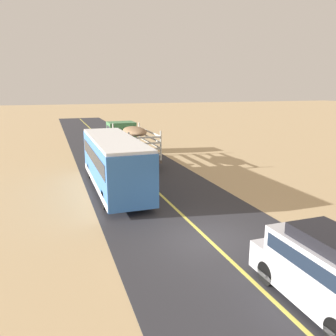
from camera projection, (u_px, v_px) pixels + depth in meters
ground_plane at (208, 240)px, 13.94m from camera, size 240.00×240.00×0.00m
road_surface at (208, 240)px, 13.94m from camera, size 8.00×120.00×0.02m
road_centre_line at (208, 240)px, 13.93m from camera, size 0.16×117.60×0.00m
suv_near at (327, 271)px, 9.43m from camera, size 1.90×4.62×2.29m
livestock_truck at (126, 137)px, 30.48m from camera, size 2.53×9.70×3.02m
bus at (114, 162)px, 20.42m from camera, size 2.54×10.00×3.21m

